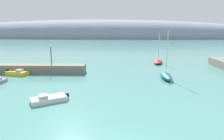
# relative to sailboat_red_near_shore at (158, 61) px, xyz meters

# --- Properties ---
(breakwater_rocks) EXTENTS (23.68, 3.93, 1.77)m
(breakwater_rocks) POSITION_rel_sailboat_red_near_shore_xyz_m (-29.49, -13.65, 0.36)
(breakwater_rocks) COLOR gray
(breakwater_rocks) RESTS_ON ground
(distant_ridge) EXTENTS (384.00, 63.45, 36.74)m
(distant_ridge) POSITION_rel_sailboat_red_near_shore_xyz_m (-37.27, 154.73, -0.53)
(distant_ridge) COLOR gray
(distant_ridge) RESTS_ON ground
(sailboat_red_near_shore) EXTENTS (3.55, 6.60, 8.05)m
(sailboat_red_near_shore) POSITION_rel_sailboat_red_near_shore_xyz_m (0.00, 0.00, 0.00)
(sailboat_red_near_shore) COLOR red
(sailboat_red_near_shore) RESTS_ON water
(sailboat_teal_mid_mooring) EXTENTS (1.93, 6.62, 9.10)m
(sailboat_teal_mid_mooring) POSITION_rel_sailboat_red_near_shore_xyz_m (-1.45, -17.48, 0.07)
(sailboat_teal_mid_mooring) COLOR #1E6B70
(sailboat_teal_mid_mooring) RESTS_ON water
(motorboat_white_foreground) EXTENTS (4.74, 4.04, 1.03)m
(motorboat_white_foreground) POSITION_rel_sailboat_red_near_shore_xyz_m (-19.16, -30.91, -0.17)
(motorboat_white_foreground) COLOR white
(motorboat_white_foreground) RESTS_ON water
(motorboat_yellow_alongside_breakwater) EXTENTS (5.01, 2.92, 1.22)m
(motorboat_yellow_alongside_breakwater) POSITION_rel_sailboat_red_near_shore_xyz_m (-31.20, -16.11, -0.08)
(motorboat_yellow_alongside_breakwater) COLOR yellow
(motorboat_yellow_alongside_breakwater) RESTS_ON water
(harbor_lamp_post) EXTENTS (0.36, 0.36, 4.11)m
(harbor_lamp_post) POSITION_rel_sailboat_red_near_shore_xyz_m (-25.01, -13.11, 3.79)
(harbor_lamp_post) COLOR black
(harbor_lamp_post) RESTS_ON breakwater_rocks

